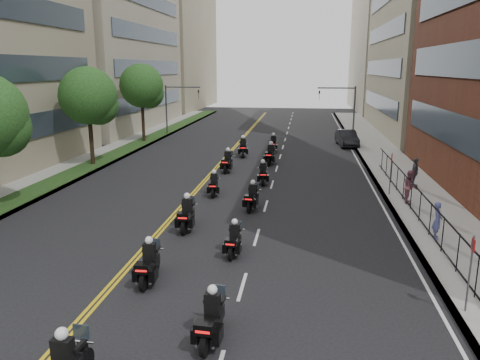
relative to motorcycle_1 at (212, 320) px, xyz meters
The scene contains 24 objects.
sidewalk_right 25.24m from the motorcycle_1, 68.58° to the left, with size 4.00×90.00×0.15m, color gray.
sidewalk_left 27.76m from the motorcycle_1, 122.19° to the left, with size 4.00×90.00×0.15m, color gray.
grass_strip 27.34m from the motorcycle_1, 120.77° to the left, with size 2.00×90.00×0.04m, color #1C3D16.
building_right_far 79.71m from the motorcycle_1, 76.25° to the left, with size 15.00×28.00×26.00m, color gray.
building_left_far 81.35m from the motorcycle_1, 107.96° to the left, with size 16.00×28.00×26.00m, color gray.
iron_fence 13.32m from the motorcycle_1, 51.94° to the left, with size 0.05×28.00×1.50m.
street_trees 22.44m from the motorcycle_1, 128.98° to the left, with size 4.40×38.40×7.98m.
traffic_signal_right 41.16m from the motorcycle_1, 80.53° to the left, with size 4.09×0.20×5.60m.
traffic_signal_left 42.43m from the motorcycle_1, 106.93° to the left, with size 4.09×0.20×5.60m.
motorcycle_1 is the anchor object (origin of this frame).
motorcycle_2 4.54m from the motorcycle_1, 131.12° to the left, with size 0.55×2.29×1.69m.
motorcycle_3 6.37m from the motorcycle_1, 92.83° to the left, with size 0.50×2.06×1.52m.
motorcycle_4 9.58m from the motorcycle_1, 108.31° to the left, with size 0.57×2.42×1.79m.
motorcycle_5 12.77m from the motorcycle_1, 91.22° to the left, with size 0.65×2.21×1.64m.
motorcycle_6 15.60m from the motorcycle_1, 100.72° to the left, with size 0.58×2.12×1.56m.
motorcycle_7 18.62m from the motorcycle_1, 90.68° to the left, with size 0.63×2.21×1.64m.
motorcycle_8 22.17m from the motorcycle_1, 98.18° to the left, with size 0.58×2.44×1.80m.
motorcycle_9 25.10m from the motorcycle_1, 90.42° to the left, with size 0.68×2.52×1.86m.
motorcycle_10 28.29m from the motorcycle_1, 95.70° to the left, with size 0.76×2.50×1.85m.
motorcycle_11 30.69m from the motorcycle_1, 90.65° to the left, with size 0.55×2.38×1.76m.
parked_sedan 35.76m from the motorcycle_1, 79.34° to the left, with size 1.65×4.72×1.56m, color black.
pedestrian_a 12.41m from the motorcycle_1, 47.29° to the left, with size 0.61×0.40×1.66m, color #4C4F8C.
pedestrian_b 17.01m from the motorcycle_1, 60.35° to the left, with size 0.91×0.71×1.87m, color #824754.
pedestrian_c 20.87m from the motorcycle_1, 62.97° to the left, with size 1.09×0.45×1.86m, color #46454E.
Camera 1 is at (5.21, -10.14, 7.61)m, focal length 35.00 mm.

